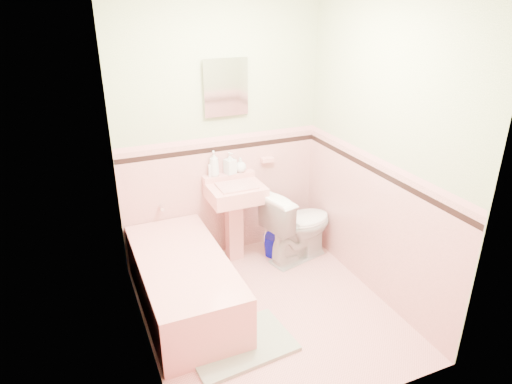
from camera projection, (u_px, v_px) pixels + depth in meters
name	position (u px, v px, depth m)	size (l,w,h in m)	color
floor	(268.00, 310.00, 3.88)	(2.20, 2.20, 0.00)	pink
wall_back	(221.00, 135.00, 4.30)	(2.50, 2.50, 0.00)	beige
wall_front	(355.00, 241.00, 2.45)	(2.50, 2.50, 0.00)	beige
wall_left	(133.00, 195.00, 3.02)	(2.50, 2.50, 0.00)	beige
wall_right	(379.00, 156.00, 3.74)	(2.50, 2.50, 0.00)	beige
wainscot_back	(223.00, 198.00, 4.55)	(2.00, 2.00, 0.00)	#ECA49E
wainscot_front	(344.00, 335.00, 2.72)	(2.00, 2.00, 0.00)	#ECA49E
wainscot_left	(144.00, 277.00, 3.28)	(2.20, 2.20, 0.00)	#ECA49E
wainscot_right	(370.00, 226.00, 3.99)	(2.20, 2.20, 0.00)	#ECA49E
accent_back	(222.00, 149.00, 4.34)	(2.00, 2.00, 0.00)	black
accent_front	(351.00, 260.00, 2.52)	(2.00, 2.00, 0.00)	black
accent_left	(137.00, 212.00, 3.07)	(2.20, 2.20, 0.00)	black
accent_right	(376.00, 171.00, 3.78)	(2.20, 2.20, 0.00)	black
cap_back	(221.00, 139.00, 4.30)	(2.00, 2.00, 0.00)	pink
cap_front	(352.00, 245.00, 2.48)	(2.00, 2.00, 0.00)	pink
cap_left	(136.00, 199.00, 3.03)	(2.20, 2.20, 0.00)	pink
cap_right	(377.00, 160.00, 3.74)	(2.20, 2.20, 0.00)	pink
bathtub	(184.00, 284.00, 3.84)	(0.70, 1.50, 0.45)	pink
tub_faucet	(161.00, 207.00, 4.28)	(0.04, 0.04, 0.12)	silver
sink	(236.00, 224.00, 4.46)	(0.52, 0.48, 0.82)	pink
sink_faucet	(230.00, 167.00, 4.36)	(0.02, 0.02, 0.10)	silver
medicine_cabinet	(225.00, 87.00, 4.12)	(0.36, 0.04, 0.45)	white
soap_dish	(267.00, 160.00, 4.56)	(0.13, 0.07, 0.04)	pink
soap_bottle_left	(214.00, 164.00, 4.32)	(0.10, 0.10, 0.25)	#B2B2B2
soap_bottle_mid	(230.00, 163.00, 4.39)	(0.10, 0.10, 0.21)	#B2B2B2
soap_bottle_right	(240.00, 165.00, 4.44)	(0.11, 0.11, 0.14)	#B2B2B2
tube	(210.00, 171.00, 4.33)	(0.04, 0.04, 0.12)	white
toilet	(298.00, 225.00, 4.51)	(0.42, 0.73, 0.74)	white
bucket	(274.00, 245.00, 4.66)	(0.22, 0.22, 0.22)	#020499
bath_mat	(240.00, 345.00, 3.47)	(0.79, 0.52, 0.03)	gray
shoe	(227.00, 345.00, 3.40)	(0.16, 0.07, 0.06)	#BF1E59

